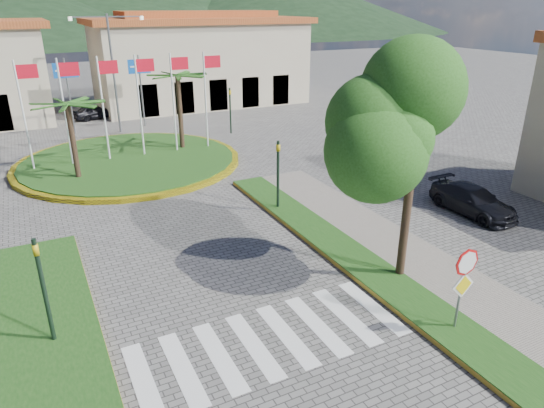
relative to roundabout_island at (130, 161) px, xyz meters
name	(u,v)px	position (x,y,z in m)	size (l,w,h in m)	color
sidewalk_right	(481,319)	(6.00, -20.00, -0.10)	(4.00, 28.00, 0.15)	gray
verge_right	(451,330)	(4.80, -20.00, -0.08)	(1.60, 28.00, 0.18)	#184313
median_left	(1,368)	(-6.50, -16.00, -0.08)	(5.00, 14.00, 0.18)	#184313
crosswalk	(267,341)	(0.00, -18.00, -0.17)	(8.00, 3.00, 0.01)	silver
roundabout_island	(130,161)	(0.00, 0.00, 0.00)	(12.70, 12.70, 6.00)	yellow
stop_sign	(464,277)	(4.90, -20.04, 1.62)	(0.80, 0.11, 2.65)	slate
deciduous_tree	(416,127)	(5.50, -17.00, 5.00)	(3.60, 3.60, 6.80)	black
traffic_light_left	(43,283)	(-5.20, -15.50, 1.77)	(0.15, 0.18, 3.20)	black
traffic_light_right	(278,169)	(4.50, -10.00, 1.77)	(0.15, 0.18, 3.20)	black
traffic_light_far	(230,106)	(8.00, 4.00, 1.77)	(0.18, 0.15, 3.20)	black
direction_sign_west	(67,83)	(-2.00, 8.97, 3.36)	(1.60, 0.14, 5.20)	slate
direction_sign_east	(140,79)	(3.00, 8.97, 3.36)	(1.60, 0.14, 5.20)	slate
street_lamp_centre	(113,68)	(1.00, 8.00, 4.32)	(4.80, 0.16, 8.00)	slate
building_right	(200,60)	(10.00, 16.00, 3.73)	(19.08, 9.54, 8.05)	#BEAD90
hill_far_east	(282,3)	(70.00, 113.00, 8.83)	(120.00, 120.00, 18.00)	black
car_dark_a	(95,112)	(0.03, 13.31, 0.40)	(1.36, 3.39, 1.15)	black
car_dark_b	(158,106)	(5.10, 13.16, 0.43)	(1.28, 3.67, 1.21)	black
car_side_right	(473,200)	(12.00, -14.15, 0.43)	(1.68, 4.13, 1.20)	black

